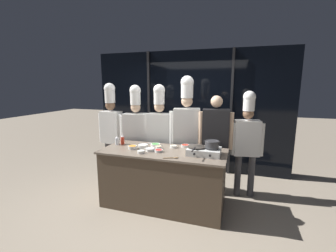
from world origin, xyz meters
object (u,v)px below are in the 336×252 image
Objects in this scene: frying_pan at (197,146)px; prep_bowl_rice at (150,149)px; squeeze_bottle_chili at (123,140)px; prep_bowl_scallions at (155,145)px; chef_sous at (136,130)px; prep_bowl_ginger at (159,147)px; chef_apprentice at (247,137)px; serving_spoon_solid at (148,143)px; chef_head at (111,125)px; serving_spoon_slotted at (174,158)px; portable_stove at (204,151)px; squeeze_bottle_clear at (117,141)px; prep_bowl_onion at (143,146)px; prep_bowl_chili_flakes at (185,146)px; chef_line at (159,129)px; prep_bowl_bean_sprouts at (141,152)px; prep_bowl_carrots at (133,147)px; chef_pastry at (187,127)px; stock_pot at (212,144)px; prep_bowl_noodles at (173,146)px; person_guest at (215,136)px; prep_bowl_bell_pepper at (159,151)px.

frying_pan reaches higher than prep_bowl_rice.
prep_bowl_scallions is (0.59, 0.06, -0.06)m from squeeze_bottle_chili.
prep_bowl_ginger is at bearing 130.10° from chef_sous.
chef_apprentice reaches higher than prep_bowl_rice.
chef_head is (-0.94, 0.32, 0.22)m from serving_spoon_solid.
portable_stove is at bearing 38.55° from serving_spoon_slotted.
squeeze_bottle_clear is at bearing -154.68° from serving_spoon_solid.
frying_pan is 0.90m from prep_bowl_onion.
chef_line is at bearing 151.25° from prep_bowl_chili_flakes.
prep_bowl_bean_sprouts is at bearing -119.18° from prep_bowl_ginger.
squeeze_bottle_clear is 1.09× the size of prep_bowl_carrots.
prep_bowl_ginger is (-0.38, -0.25, 0.01)m from prep_bowl_chili_flakes.
squeeze_bottle_clear reaches higher than serving_spoon_solid.
chef_head is at bearing 162.02° from portable_stove.
squeeze_bottle_chili is 0.70× the size of serving_spoon_solid.
chef_head is at bearing 155.31° from prep_bowl_ginger.
prep_bowl_scallions is 1.63× the size of prep_bowl_ginger.
chef_pastry is (1.09, 0.56, 0.21)m from squeeze_bottle_clear.
stock_pot is at bearing 2.71° from prep_bowl_carrots.
frying_pan reaches higher than prep_bowl_bean_sprouts.
serving_spoon_slotted is 0.88× the size of serving_spoon_solid.
prep_bowl_chili_flakes is at bearing 26.42° from prep_bowl_carrots.
prep_bowl_onion is 0.08× the size of chef_line.
serving_spoon_solid is (0.42, 0.16, -0.07)m from squeeze_bottle_chili.
prep_bowl_rice is at bearing 60.05° from prep_bowl_bean_sprouts.
squeeze_bottle_chili reaches higher than portable_stove.
prep_bowl_noodles is 1.27m from chef_apprentice.
prep_bowl_bean_sprouts is 1.37m from chef_head.
person_guest reaches higher than portable_stove.
prep_bowl_ginger is 0.06× the size of person_guest.
chef_sous is at bearing -9.89° from chef_pastry.
chef_sous is (-1.04, 0.94, 0.16)m from serving_spoon_slotted.
squeeze_bottle_chili is 0.08× the size of chef_head.
prep_bowl_noodles is at bearing 24.04° from prep_bowl_carrots.
prep_bowl_bell_pepper is at bearing -60.99° from prep_bowl_scallions.
prep_bowl_scallions is 0.20m from serving_spoon_solid.
prep_bowl_bell_pepper is 0.35m from prep_bowl_onion.
portable_stove is 0.84m from prep_bowl_rice.
chef_head is 1.54m from chef_pastry.
prep_bowl_ginger is 0.47× the size of serving_spoon_slotted.
prep_bowl_rice is 0.99× the size of prep_bowl_chili_flakes.
chef_sous is (-0.41, 0.59, 0.13)m from prep_bowl_onion.
prep_bowl_ginger is at bearing 19.06° from prep_bowl_carrots.
serving_spoon_solid is 0.12× the size of chef_head.
squeeze_bottle_chili is 1.48× the size of prep_bowl_noodles.
frying_pan reaches higher than prep_bowl_ginger.
prep_bowl_carrots is 1.45× the size of prep_bowl_ginger.
frying_pan reaches higher than prep_bowl_scallions.
prep_bowl_onion is 0.08× the size of chef_pastry.
serving_spoon_slotted is at bearing 127.75° from chef_sous.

